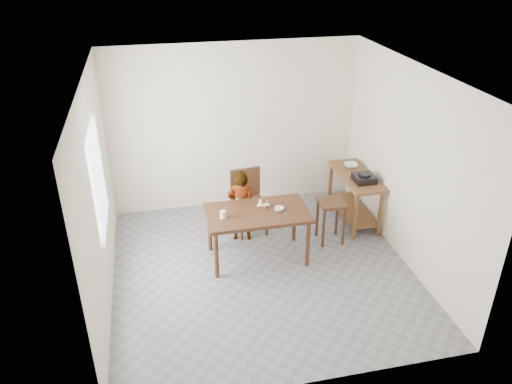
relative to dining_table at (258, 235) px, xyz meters
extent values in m
cube|color=slate|center=(0.00, -0.30, -0.40)|extent=(4.00, 4.00, 0.04)
cube|color=white|center=(0.00, -0.30, 2.35)|extent=(4.00, 4.00, 0.04)
cube|color=silver|center=(0.00, 1.72, 0.98)|extent=(4.00, 0.04, 2.70)
cube|color=silver|center=(0.00, -2.32, 0.98)|extent=(4.00, 0.04, 2.70)
cube|color=silver|center=(-2.02, -0.30, 0.98)|extent=(0.04, 4.00, 2.70)
cube|color=silver|center=(2.02, -0.30, 0.98)|extent=(0.04, 4.00, 2.70)
cube|color=white|center=(-1.97, -0.10, 1.12)|extent=(0.02, 1.10, 1.30)
imported|color=silver|center=(-0.13, 0.55, 0.18)|extent=(0.45, 0.34, 1.12)
cylinder|color=silver|center=(-0.49, -0.06, 0.43)|extent=(0.11, 0.11, 0.10)
imported|color=silver|center=(0.29, -0.03, 0.40)|extent=(0.17, 0.17, 0.04)
imported|color=silver|center=(1.74, 0.99, 0.45)|extent=(0.24, 0.24, 0.05)
cube|color=black|center=(1.74, 0.46, 0.48)|extent=(0.31, 0.31, 0.10)
camera|label=1|loc=(-1.29, -5.74, 3.76)|focal=35.00mm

